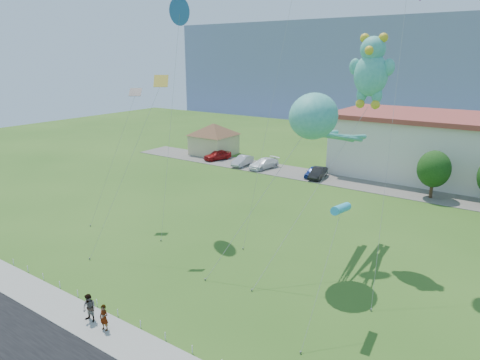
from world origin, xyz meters
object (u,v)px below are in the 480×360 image
Objects in this scene: parked_car_silver at (243,161)px; octopus_kite at (321,124)px; pavilion at (214,136)px; pedestrian_left at (104,318)px; parked_car_black at (318,173)px; teddy_bear_kite at (371,69)px; parked_car_red at (218,155)px; pedestrian_right at (89,308)px; parked_car_white at (264,164)px; parked_car_blue at (313,172)px.

octopus_kite is (21.54, -21.84, 9.97)m from parked_car_silver.
pavilion reaches higher than pedestrian_left.
octopus_kite is at bearing 58.88° from pedestrian_left.
parked_car_silver reaches higher than parked_car_black.
parked_car_red is at bearing 146.96° from teddy_bear_kite.
octopus_kite reaches higher than pedestrian_right.
parked_car_white is at bearing 170.63° from parked_car_black.
parked_car_blue is (-4.24, 37.19, -0.19)m from pedestrian_left.
parked_car_blue is (19.30, -3.50, -2.32)m from pavilion.
pavilion reaches higher than parked_car_blue.
teddy_bear_kite reaches higher than pedestrian_left.
parked_car_white reaches higher than parked_car_silver.
parked_car_blue is at bearing 155.43° from parked_car_black.
pedestrian_right is at bearing -62.25° from parked_car_white.
pavilion reaches higher than parked_car_silver.
parked_car_black reaches higher than parked_car_blue.
parked_car_red is 8.68m from parked_car_white.
pedestrian_left is at bearing -9.03° from pedestrian_right.
pavilion is 1.87× the size of parked_car_white.
pavilion is at bearing 111.89° from pedestrian_right.
parked_car_red is (-20.55, 37.73, -0.09)m from pedestrian_left.
pedestrian_left is 39.95m from parked_car_silver.
parked_car_blue is 26.01m from teddy_bear_kite.
parked_car_red is 0.26× the size of teddy_bear_kite.
parked_car_white is 30.39m from teddy_bear_kite.
pedestrian_right is 0.13× the size of octopus_kite.
parked_car_white is at bearing 173.16° from parked_car_blue.
pavilion reaches higher than parked_car_red.
parked_car_black is at bearing 113.74° from octopus_kite.
parked_car_black is 0.25× the size of teddy_bear_kite.
teddy_bear_kite reaches higher than parked_car_blue.
parked_car_silver is at bearing 174.72° from parked_car_blue.
pavilion reaches higher than parked_car_black.
octopus_kite is at bearing -71.57° from parked_car_blue.
parked_car_silver is 32.62m from teddy_bear_kite.
parked_car_black is (17.13, -0.79, -0.04)m from parked_car_red.
octopus_kite is (26.76, -22.67, 9.93)m from parked_car_red.
pedestrian_left is 0.37× the size of parked_car_black.
parked_car_white is at bearing 0.97° from parked_car_silver.
teddy_bear_kite reaches higher than pavilion.
parked_car_silver is 1.13× the size of parked_car_blue.
parked_car_blue is 26.46m from octopus_kite.
teddy_bear_kite is (20.12, -18.19, 13.71)m from parked_car_white.
parked_car_silver is 11.91m from parked_car_black.
octopus_kite is at bearing -38.77° from parked_car_white.
pedestrian_left is 1.40m from pedestrian_right.
pavilion is 46.32m from pedestrian_right.
parked_car_red reaches higher than parked_car_silver.
pavilion is at bearing 161.77° from parked_car_black.
parked_car_red is 0.33× the size of octopus_kite.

